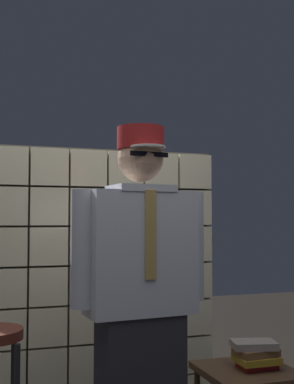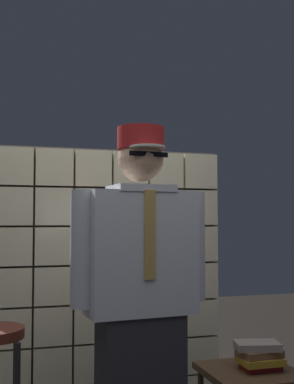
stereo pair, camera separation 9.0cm
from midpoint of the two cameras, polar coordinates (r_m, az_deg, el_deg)
name	(u,v)px [view 2 (the right image)]	position (r m, az deg, el deg)	size (l,w,h in m)	color
glass_block_wall	(92,284)	(3.48, -5.55, -10.39)	(1.86, 0.10, 1.86)	beige
standing_person	(141,299)	(2.57, 0.30, -12.12)	(0.73, 0.33, 1.82)	#28282D
side_table	(251,381)	(3.13, 12.64, -20.27)	(0.52, 0.52, 0.49)	#513823
book_stack	(259,355)	(3.10, 13.52, -17.65)	(0.28, 0.22, 0.16)	maroon
coffee_mug	(267,361)	(3.12, 14.33, -18.20)	(0.13, 0.08, 0.09)	black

